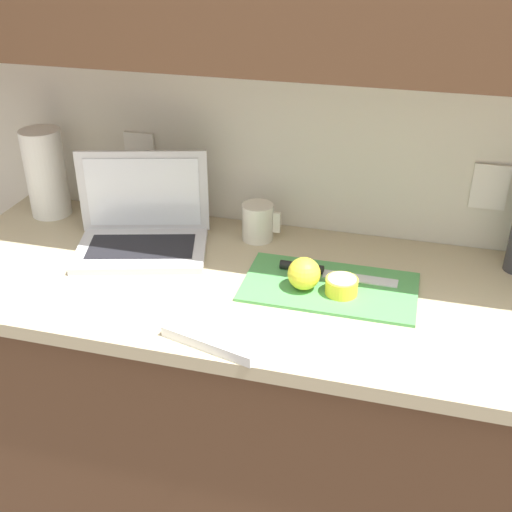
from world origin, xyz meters
TOP-DOWN VIEW (x-y plane):
  - counter_unit at (0.02, 0.00)m, footprint 2.36×0.64m
  - laptop at (-0.69, 0.10)m, footprint 0.39×0.32m
  - cutting_board at (-0.17, 0.02)m, footprint 0.42×0.23m
  - knife at (-0.21, 0.07)m, footprint 0.29×0.04m
  - lemon_half_cut at (-0.13, -0.01)m, footprint 0.08×0.08m
  - lemon_whole_beside at (-0.23, -0.01)m, footprint 0.08×0.08m
  - measuring_cup at (-0.40, 0.22)m, footprint 0.11×0.09m
  - paper_towel_roll at (-1.03, 0.22)m, footprint 0.11×0.11m
  - dish_towel at (-0.36, -0.22)m, footprint 0.25×0.21m

SIDE VIEW (x-z plane):
  - counter_unit at x=0.02m, z-range 0.01..0.94m
  - cutting_board at x=-0.17m, z-range 0.93..0.94m
  - dish_towel at x=-0.36m, z-range 0.93..0.95m
  - knife at x=-0.21m, z-range 0.93..0.96m
  - lemon_half_cut at x=-0.13m, z-range 0.94..0.98m
  - lemon_whole_beside at x=-0.23m, z-range 0.94..1.02m
  - measuring_cup at x=-0.40m, z-range 0.93..1.03m
  - laptop at x=-0.69m, z-range 0.86..1.11m
  - paper_towel_roll at x=-1.03m, z-range 0.93..1.19m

